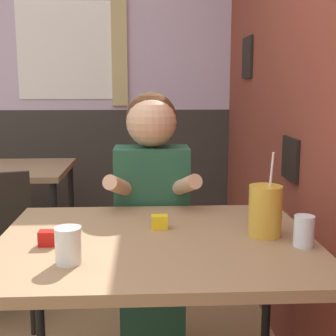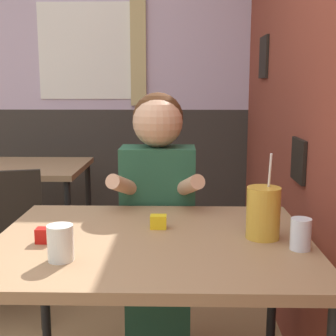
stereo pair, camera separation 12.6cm
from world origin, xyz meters
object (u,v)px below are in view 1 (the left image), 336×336
object	(u,v)px
main_table	(156,256)
background_table	(10,181)
person_seated	(152,216)
cocktail_pitcher	(265,211)

from	to	relation	value
main_table	background_table	distance (m)	1.73
background_table	person_seated	bearing A→B (deg)	-44.85
background_table	person_seated	distance (m)	1.28
main_table	background_table	xyz separation A→B (m)	(-0.92, 1.46, -0.03)
background_table	person_seated	xyz separation A→B (m)	(0.91, -0.90, 0.01)
main_table	background_table	size ratio (longest dim) A/B	1.42
background_table	cocktail_pitcher	size ratio (longest dim) A/B	2.58
cocktail_pitcher	person_seated	bearing A→B (deg)	125.29
main_table	cocktail_pitcher	size ratio (longest dim) A/B	3.66
cocktail_pitcher	background_table	bearing A→B (deg)	131.77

